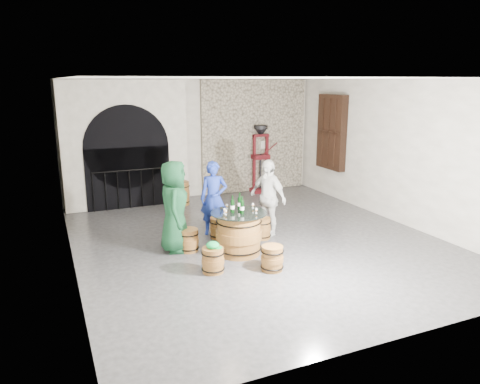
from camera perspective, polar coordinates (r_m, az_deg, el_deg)
name	(u,v)px	position (r m, az deg, el deg)	size (l,w,h in m)	color
ground	(256,240)	(9.31, 2.05, -6.05)	(8.00, 8.00, 0.00)	#2E2E31
wall_back	(194,139)	(12.58, -5.81, 6.63)	(8.00, 8.00, 0.00)	silver
wall_front	(405,218)	(5.65, 19.98, -3.11)	(8.00, 8.00, 0.00)	silver
wall_left	(66,178)	(8.05, -20.96, 1.69)	(8.00, 8.00, 0.00)	silver
wall_right	(397,152)	(10.86, 19.10, 4.79)	(8.00, 8.00, 0.00)	silver
ceiling	(258,78)	(8.75, 2.24, 14.06)	(8.00, 8.00, 0.00)	beige
stone_facing_panel	(254,136)	(13.18, 1.79, 7.02)	(3.20, 0.12, 3.18)	#B2A68E
arched_opening	(125,145)	(11.88, -14.21, 5.77)	(3.10, 0.60, 3.19)	silver
shuttered_window	(331,132)	(12.62, 11.39, 7.36)	(0.23, 1.10, 2.00)	black
barrel_table	(239,233)	(8.49, -0.15, -5.20)	(1.04, 1.04, 0.80)	brown
barrel_stool_left	(189,240)	(8.72, -6.47, -6.03)	(0.40, 0.40, 0.43)	brown
barrel_stool_far	(219,228)	(9.38, -2.63, -4.50)	(0.40, 0.40, 0.43)	brown
barrel_stool_right	(262,228)	(9.36, 2.72, -4.56)	(0.40, 0.40, 0.43)	brown
barrel_stool_near_right	(272,258)	(7.84, 4.05, -8.30)	(0.40, 0.40, 0.43)	brown
barrel_stool_near_left	(213,260)	(7.76, -3.42, -8.54)	(0.40, 0.40, 0.43)	brown
green_cap	(213,245)	(7.66, -3.42, -6.68)	(0.26, 0.22, 0.12)	#0D963C
person_green	(174,207)	(8.59, -8.24, -1.81)	(0.85, 0.55, 1.74)	#103A1F
person_blue	(214,198)	(9.47, -3.32, -0.79)	(0.57, 0.37, 1.55)	#1B3197
person_white	(268,198)	(9.42, 3.49, -0.71)	(0.94, 0.39, 1.60)	silver
wine_bottle_left	(232,206)	(8.32, -0.95, -1.72)	(0.08, 0.08, 0.32)	black
wine_bottle_center	(242,207)	(8.26, 0.25, -1.84)	(0.08, 0.08, 0.32)	black
wine_bottle_right	(240,203)	(8.52, -0.05, -1.35)	(0.08, 0.08, 0.32)	black
tasting_glass_a	(226,212)	(8.20, -1.80, -2.56)	(0.05, 0.05, 0.10)	#B66823
tasting_glass_b	(253,206)	(8.62, 1.63, -1.73)	(0.05, 0.05, 0.10)	#B66823
tasting_glass_c	(227,207)	(8.57, -1.66, -1.83)	(0.05, 0.05, 0.10)	#B66823
tasting_glass_d	(241,205)	(8.68, 0.18, -1.62)	(0.05, 0.05, 0.10)	#B66823
tasting_glass_e	(256,211)	(8.30, 2.05, -2.36)	(0.05, 0.05, 0.10)	#B66823
tasting_glass_f	(224,211)	(8.29, -1.97, -2.38)	(0.05, 0.05, 0.10)	#B66823
side_barrel	(181,193)	(11.92, -7.41, -0.15)	(0.46, 0.46, 0.62)	brown
corking_press	(261,154)	(13.05, 2.61, 4.81)	(0.79, 0.44, 1.92)	#540E15
control_box	(263,145)	(13.25, 2.91, 5.95)	(0.18, 0.10, 0.22)	silver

